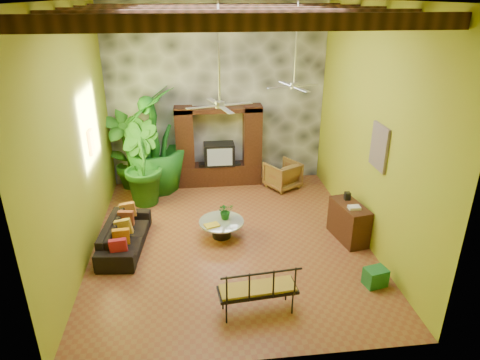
{
  "coord_description": "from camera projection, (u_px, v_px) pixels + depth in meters",
  "views": [
    {
      "loc": [
        -0.75,
        -8.28,
        5.13
      ],
      "look_at": [
        0.25,
        0.2,
        1.37
      ],
      "focal_mm": 32.0,
      "sensor_mm": 36.0,
      "label": 1
    }
  ],
  "objects": [
    {
      "name": "back_wall",
      "position": [
        217.0,
        96.0,
        11.85
      ],
      "size": [
        6.0,
        0.02,
        5.0
      ],
      "primitive_type": "cube",
      "color": "#A5A225",
      "rests_on": "ground"
    },
    {
      "name": "wicker_armchair",
      "position": [
        282.0,
        175.0,
        12.11
      ],
      "size": [
        1.14,
        1.14,
        0.77
      ],
      "primitive_type": "imported",
      "rotation": [
        0.0,
        0.0,
        3.66
      ],
      "color": "#9B6038",
      "rests_on": "ground"
    },
    {
      "name": "ceiling_fan_front",
      "position": [
        220.0,
        94.0,
        7.92
      ],
      "size": [
        1.28,
        1.28,
        1.86
      ],
      "color": "silver",
      "rests_on": "ceiling"
    },
    {
      "name": "left_wall",
      "position": [
        76.0,
        139.0,
        8.35
      ],
      "size": [
        0.02,
        7.0,
        5.0
      ],
      "primitive_type": "cube",
      "color": "#A5A225",
      "rests_on": "ground"
    },
    {
      "name": "tall_plant_c",
      "position": [
        154.0,
        140.0,
        11.58
      ],
      "size": [
        1.73,
        1.73,
        2.9
      ],
      "primitive_type": "imported",
      "rotation": [
        0.0,
        0.0,
        4.65
      ],
      "color": "#1C6A1C",
      "rests_on": "ground"
    },
    {
      "name": "ceiling",
      "position": [
        227.0,
        0.0,
        7.66
      ],
      "size": [
        6.0,
        7.0,
        0.02
      ],
      "primitive_type": "cube",
      "color": "silver",
      "rests_on": "back_wall"
    },
    {
      "name": "wall_art_painting",
      "position": [
        379.0,
        147.0,
        8.52
      ],
      "size": [
        0.06,
        0.7,
        0.9
      ],
      "primitive_type": "cube",
      "color": "#2B589E",
      "rests_on": "right_wall"
    },
    {
      "name": "side_console",
      "position": [
        349.0,
        222.0,
        9.55
      ],
      "size": [
        0.67,
        1.14,
        0.86
      ],
      "primitive_type": "cube",
      "rotation": [
        0.0,
        0.0,
        0.19
      ],
      "color": "#341910",
      "rests_on": "ground"
    },
    {
      "name": "ceiling_beams",
      "position": [
        228.0,
        13.0,
        7.75
      ],
      "size": [
        5.95,
        5.36,
        0.22
      ],
      "color": "#381D11",
      "rests_on": "ceiling"
    },
    {
      "name": "right_wall",
      "position": [
        371.0,
        129.0,
        8.99
      ],
      "size": [
        0.02,
        7.0,
        5.0
      ],
      "primitive_type": "cube",
      "color": "#A5A225",
      "rests_on": "ground"
    },
    {
      "name": "stone_accent_wall",
      "position": [
        217.0,
        96.0,
        11.8
      ],
      "size": [
        5.98,
        0.1,
        4.98
      ],
      "primitive_type": "cube",
      "color": "#373A3F",
      "rests_on": "ground"
    },
    {
      "name": "entertainment_center",
      "position": [
        219.0,
        152.0,
        12.14
      ],
      "size": [
        2.4,
        0.55,
        2.3
      ],
      "color": "black",
      "rests_on": "ground"
    },
    {
      "name": "ceiling_fan_back",
      "position": [
        294.0,
        76.0,
        9.57
      ],
      "size": [
        1.28,
        1.28,
        1.86
      ],
      "color": "silver",
      "rests_on": "ceiling"
    },
    {
      "name": "coffee_table",
      "position": [
        221.0,
        226.0,
        9.7
      ],
      "size": [
        1.02,
        1.02,
        0.4
      ],
      "rotation": [
        0.0,
        0.0,
        0.31
      ],
      "color": "black",
      "rests_on": "ground"
    },
    {
      "name": "ground",
      "position": [
        230.0,
        239.0,
        9.67
      ],
      "size": [
        7.0,
        7.0,
        0.0
      ],
      "primitive_type": "plane",
      "color": "brown",
      "rests_on": "ground"
    },
    {
      "name": "tall_plant_a",
      "position": [
        126.0,
        149.0,
        11.79
      ],
      "size": [
        1.43,
        1.17,
        2.33
      ],
      "primitive_type": "imported",
      "rotation": [
        0.0,
        0.0,
        0.32
      ],
      "color": "#26671B",
      "rests_on": "ground"
    },
    {
      "name": "wall_art_mask",
      "position": [
        91.0,
        142.0,
        9.42
      ],
      "size": [
        0.06,
        0.32,
        0.55
      ],
      "primitive_type": "cube",
      "color": "gold",
      "rests_on": "left_wall"
    },
    {
      "name": "yellow_tray",
      "position": [
        212.0,
        225.0,
        9.43
      ],
      "size": [
        0.37,
        0.32,
        0.03
      ],
      "primitive_type": "cube",
      "rotation": [
        0.0,
        0.0,
        0.34
      ],
      "color": "yellow",
      "rests_on": "coffee_table"
    },
    {
      "name": "sofa",
      "position": [
        125.0,
        235.0,
        9.27
      ],
      "size": [
        0.99,
        2.12,
        0.6
      ],
      "primitive_type": "imported",
      "rotation": [
        0.0,
        0.0,
        1.47
      ],
      "color": "black",
      "rests_on": "ground"
    },
    {
      "name": "centerpiece_plant",
      "position": [
        226.0,
        211.0,
        9.67
      ],
      "size": [
        0.42,
        0.39,
        0.39
      ],
      "primitive_type": "imported",
      "rotation": [
        0.0,
        0.0,
        0.28
      ],
      "color": "#185C18",
      "rests_on": "coffee_table"
    },
    {
      "name": "iron_bench",
      "position": [
        258.0,
        288.0,
        7.21
      ],
      "size": [
        1.4,
        0.61,
        0.57
      ],
      "rotation": [
        0.0,
        0.0,
        0.09
      ],
      "color": "black",
      "rests_on": "ground"
    },
    {
      "name": "green_bin",
      "position": [
        375.0,
        277.0,
        8.11
      ],
      "size": [
        0.46,
        0.38,
        0.36
      ],
      "primitive_type": "cube",
      "rotation": [
        0.0,
        0.0,
        0.22
      ],
      "color": "#1C6C22",
      "rests_on": "ground"
    },
    {
      "name": "tall_plant_b",
      "position": [
        141.0,
        164.0,
        10.99
      ],
      "size": [
        1.45,
        1.53,
        2.18
      ],
      "primitive_type": "imported",
      "rotation": [
        0.0,
        0.0,
        2.12
      ],
      "color": "#1F631A",
      "rests_on": "ground"
    }
  ]
}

